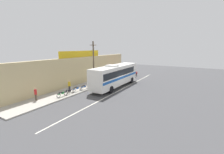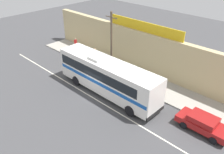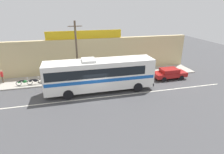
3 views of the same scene
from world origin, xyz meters
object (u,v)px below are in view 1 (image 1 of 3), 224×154
Objects in this scene: parked_car at (130,73)px; motorcycle_black at (69,91)px; motorcycle_blue at (77,89)px; pedestrian_far_left at (69,85)px; intercity_bus at (115,75)px; motorcycle_red at (84,87)px; pedestrian_near_shop at (36,93)px; utility_pole at (94,64)px; motorcycle_orange at (62,94)px.

motorcycle_black is at bearing 173.75° from parked_car.
pedestrian_far_left reaches higher than motorcycle_blue.
motorcycle_red is at bearing 144.25° from intercity_bus.
motorcycle_blue is at bearing -15.20° from pedestrian_near_shop.
motorcycle_red is 2.35m from pedestrian_far_left.
intercity_bus is 7.24× the size of pedestrian_near_shop.
intercity_bus is 6.93× the size of pedestrian_far_left.
utility_pole is 4.01m from motorcycle_red.
pedestrian_far_left reaches higher than motorcycle_black.
motorcycle_orange is at bearing -29.95° from pedestrian_near_shop.
motorcycle_orange is 2.41m from pedestrian_far_left.
pedestrian_near_shop is at bearing 164.80° from motorcycle_blue.
parked_car is 2.50× the size of pedestrian_far_left.
motorcycle_red and motorcycle_blue have the same top height.
pedestrian_far_left is (-15.87, 2.68, 0.40)m from parked_car.
motorcycle_black is 1.62m from motorcycle_blue.
intercity_bus is 6.73m from motorcycle_blue.
motorcycle_black and motorcycle_orange have the same top height.
motorcycle_black is (-7.27, 3.32, -1.50)m from intercity_bus.
motorcycle_orange is at bearing 174.26° from parked_car.
parked_car reaches higher than motorcycle_blue.
pedestrian_far_left is (-6.31, 4.15, -0.93)m from intercity_bus.
motorcycle_red is 7.10m from pedestrian_near_shop.
pedestrian_far_left reaches higher than pedestrian_near_shop.
intercity_bus is at bearing -53.52° from utility_pole.
motorcycle_black is 1.02× the size of motorcycle_orange.
utility_pole reaches higher than motorcycle_blue.
motorcycle_orange and motorcycle_blue have the same top height.
utility_pole is 6.18m from motorcycle_black.
intercity_bus is at bearing -171.24° from parked_car.
parked_car is at bearing -6.25° from motorcycle_black.
utility_pole reaches higher than motorcycle_red.
motorcycle_orange is (-8.49, 3.29, -1.50)m from intercity_bus.
motorcycle_black is (-16.83, 1.84, -0.17)m from parked_car.
motorcycle_blue is at bearing 0.47° from motorcycle_black.
pedestrian_near_shop is at bearing 158.79° from motorcycle_black.
motorcycle_blue is (2.84, 0.04, 0.00)m from motorcycle_orange.
motorcycle_blue is at bearing -51.49° from pedestrian_far_left.
motorcycle_orange is 3.13m from pedestrian_near_shop.
pedestrian_far_left is (-4.20, 1.30, -2.79)m from utility_pole.
motorcycle_red is at bearing -9.99° from motorcycle_blue.
motorcycle_red is 1.08× the size of pedestrian_far_left.
pedestrian_far_left is (-2.02, 1.06, 0.57)m from motorcycle_red.
pedestrian_near_shop reaches higher than motorcycle_orange.
pedestrian_near_shop is (-6.87, 1.74, 0.52)m from motorcycle_red.
parked_car is 2.16× the size of motorcycle_blue.
utility_pole is 4.48× the size of pedestrian_near_shop.
intercity_bus reaches higher than motorcycle_orange.
motorcycle_orange is at bearing -178.62° from motorcycle_black.
utility_pole is 4.91m from motorcycle_blue.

